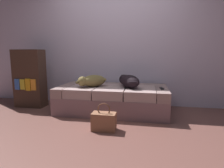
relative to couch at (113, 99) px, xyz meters
name	(u,v)px	position (x,y,z in m)	size (l,w,h in m)	color
ground_plane	(99,133)	(0.00, -0.97, -0.22)	(10.00, 10.00, 0.00)	brown
back_wall	(118,34)	(0.00, 0.58, 1.18)	(6.40, 0.10, 2.80)	silver
couch	(113,99)	(0.00, 0.00, 0.00)	(1.89, 0.95, 0.45)	#836167
dog_tan	(92,81)	(-0.35, -0.09, 0.33)	(0.52, 0.49, 0.20)	olive
dog_dark	(129,81)	(0.29, -0.03, 0.34)	(0.48, 0.58, 0.21)	black
tv_remote	(162,88)	(0.83, -0.10, 0.24)	(0.04, 0.15, 0.02)	black
handbag	(104,121)	(0.04, -0.86, -0.10)	(0.32, 0.18, 0.38)	#925E42
bookshelf	(30,79)	(-1.63, 0.03, 0.32)	(0.56, 0.30, 1.10)	#402A21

